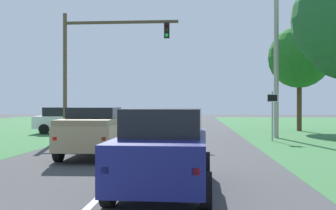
# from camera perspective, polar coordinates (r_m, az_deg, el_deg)

# --- Properties ---
(ground_plane) EXTENTS (120.00, 120.00, 0.00)m
(ground_plane) POSITION_cam_1_polar(r_m,az_deg,el_deg) (14.58, -4.12, -7.76)
(ground_plane) COLOR #424244
(red_suv_near) EXTENTS (2.20, 4.96, 1.90)m
(red_suv_near) POSITION_cam_1_polar(r_m,az_deg,el_deg) (9.10, -0.44, -6.19)
(red_suv_near) COLOR navy
(red_suv_near) RESTS_ON ground_plane
(pickup_truck_lead) EXTENTS (2.30, 4.99, 1.88)m
(pickup_truck_lead) POSITION_cam_1_polar(r_m,az_deg,el_deg) (15.11, -10.62, -3.79)
(pickup_truck_lead) COLOR tan
(pickup_truck_lead) RESTS_ON ground_plane
(traffic_light) EXTENTS (7.15, 0.40, 7.61)m
(traffic_light) POSITION_cam_1_polar(r_m,az_deg,el_deg) (24.47, -10.81, 7.19)
(traffic_light) COLOR brown
(traffic_light) RESTS_ON ground_plane
(keep_moving_sign) EXTENTS (0.60, 0.09, 2.68)m
(keep_moving_sign) POSITION_cam_1_polar(r_m,az_deg,el_deg) (21.68, 15.10, -0.64)
(keep_moving_sign) COLOR gray
(keep_moving_sign) RESTS_ON ground_plane
(crossing_suv_far) EXTENTS (4.49, 2.06, 1.77)m
(crossing_suv_far) POSITION_cam_1_polar(r_m,az_deg,el_deg) (27.21, -14.46, -2.12)
(crossing_suv_far) COLOR silver
(crossing_suv_far) RESTS_ON ground_plane
(utility_pole_right) EXTENTS (0.28, 0.28, 9.06)m
(utility_pole_right) POSITION_cam_1_polar(r_m,az_deg,el_deg) (23.96, 15.63, 6.18)
(utility_pole_right) COLOR #9E998E
(utility_pole_right) RESTS_ON ground_plane
(extra_tree_2) EXTENTS (4.57, 4.57, 7.78)m
(extra_tree_2) POSITION_cam_1_polar(r_m,az_deg,el_deg) (30.67, 18.74, 6.64)
(extra_tree_2) COLOR #4C351E
(extra_tree_2) RESTS_ON ground_plane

